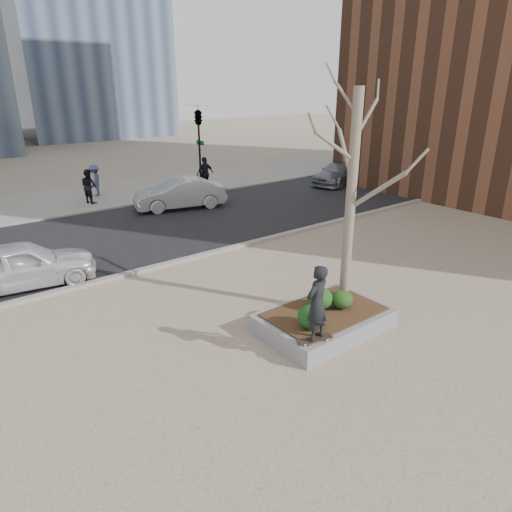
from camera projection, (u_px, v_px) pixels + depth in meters
ground at (292, 343)px, 10.39m from camera, size 120.00×120.00×0.00m
street at (120, 235)px, 17.77m from camera, size 60.00×8.00×0.02m
far_sidewalk at (66, 200)px, 22.94m from camera, size 60.00×6.00×0.02m
planter at (324, 321)px, 10.88m from camera, size 3.00×2.00×0.45m
planter_mulch at (324, 312)px, 10.80m from camera, size 2.70×1.70×0.04m
sycamore_tree at (353, 165)px, 10.41m from camera, size 2.80×2.80×6.60m
shrub_left at (312, 317)px, 9.97m from camera, size 0.63×0.63×0.53m
shrub_middle at (320, 298)px, 10.84m from camera, size 0.61×0.61×0.52m
shrub_right at (342, 299)px, 10.87m from camera, size 0.52×0.52×0.44m
skateboard at (315, 340)px, 9.58m from camera, size 0.81×0.40×0.08m
skateboarder at (317, 303)px, 9.27m from camera, size 0.67×0.52×1.64m
police_car at (21, 265)px, 12.97m from camera, size 4.19×2.17×1.36m
car_silver at (180, 194)px, 21.24m from camera, size 4.43×2.50×1.38m
car_third at (339, 173)px, 26.55m from camera, size 4.59×2.93×1.24m
pedestrian_a at (89, 186)px, 22.15m from camera, size 0.86×0.96×1.65m
pedestrian_b at (95, 180)px, 23.58m from camera, size 1.08×1.20×1.62m
pedestrian_c at (205, 174)px, 24.75m from camera, size 1.09×0.51×1.81m
traffic_light_far at (200, 150)px, 24.10m from camera, size 0.60×2.48×4.50m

